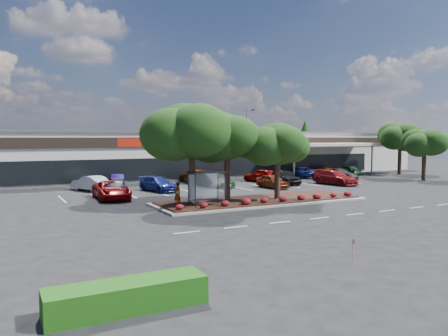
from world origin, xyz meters
name	(u,v)px	position (x,y,z in m)	size (l,w,h in m)	color
ground	(310,207)	(0.00, 0.00, 0.00)	(160.00, 160.00, 0.00)	black
retail_store	(163,153)	(0.06, 33.91, 3.15)	(80.40, 25.20, 6.25)	silver
landscape_island	(260,201)	(-2.00, 4.00, 0.12)	(18.00, 6.00, 0.26)	#969691
lane_markings	(241,192)	(-0.14, 10.42, 0.01)	(33.12, 20.06, 0.01)	silver
shrub_row	(275,199)	(-2.00, 1.90, 0.51)	(17.00, 0.80, 0.50)	maroon
bus_shelter	(206,179)	(-7.50, 2.95, 2.31)	(2.75, 1.55, 2.59)	black
island_tree_west	(192,153)	(-8.00, 4.50, 4.21)	(7.20, 7.20, 7.89)	#173310
island_tree_mid	(227,155)	(-4.50, 5.20, 3.92)	(6.60, 6.60, 7.32)	#173310
island_tree_east	(278,160)	(-0.50, 3.70, 3.51)	(5.80, 5.80, 6.50)	#173310
hedge_south_west	(127,296)	(-18.00, -13.50, 0.45)	(5.00, 1.30, 0.90)	#144F0F
tree_east_near	(424,155)	(26.00, 10.00, 3.25)	(5.60, 5.60, 6.51)	#173310
tree_east_far	(400,148)	(31.00, 18.00, 3.81)	(6.40, 6.40, 7.62)	#173310
conifer_north_east	(305,142)	(34.00, 44.00, 4.50)	(3.96, 3.96, 9.00)	#173310
person_waiting	(177,195)	(-9.66, 3.43, 1.16)	(0.66, 0.43, 1.81)	#594C47
light_pole	(247,147)	(8.71, 24.19, 4.14)	(1.38, 0.87, 9.37)	#969691
survey_stake	(353,248)	(-8.10, -13.00, 0.69)	(0.08, 0.14, 1.07)	#957C4E
car_0	(116,189)	(-12.18, 11.71, 0.86)	(2.03, 5.05, 1.72)	#4F4E55
car_1	(112,190)	(-12.62, 11.58, 0.80)	(2.65, 5.76, 1.60)	#950809
car_2	(158,184)	(-7.12, 15.00, 0.73)	(2.03, 5.00, 1.45)	navy
car_3	(213,180)	(-0.58, 15.99, 0.71)	(1.50, 4.30, 1.42)	#5D5C64
car_4	(219,180)	(0.14, 15.83, 0.69)	(1.93, 4.76, 1.38)	#1B4F25
car_5	(272,181)	(4.54, 11.91, 0.73)	(1.72, 4.28, 1.46)	maroon
car_6	(284,177)	(7.94, 14.56, 0.86)	(2.03, 5.06, 1.72)	black
car_7	(335,177)	(12.88, 11.54, 0.82)	(2.30, 5.65, 1.64)	maroon
car_8	(340,175)	(16.65, 14.83, 0.74)	(1.56, 4.48, 1.48)	black
car_9	(91,183)	(-13.09, 18.54, 0.77)	(1.63, 4.66, 1.54)	silver
car_10	(118,180)	(-9.47, 22.15, 0.66)	(1.40, 4.01, 1.32)	navy
car_11	(204,178)	(-0.78, 17.65, 0.79)	(1.87, 4.66, 1.59)	#164315
car_12	(195,175)	(-0.36, 21.21, 0.85)	(2.00, 4.98, 1.70)	#642712
car_13	(262,175)	(6.98, 17.78, 0.82)	(1.93, 4.79, 1.63)	#7E0904
car_15	(302,172)	(14.97, 20.40, 0.71)	(2.36, 5.11, 1.42)	navy
car_16	(326,172)	(18.63, 19.74, 0.69)	(1.62, 4.03, 1.37)	brown
car_17	(347,170)	(23.30, 20.59, 0.71)	(1.67, 4.16, 1.42)	#20522F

